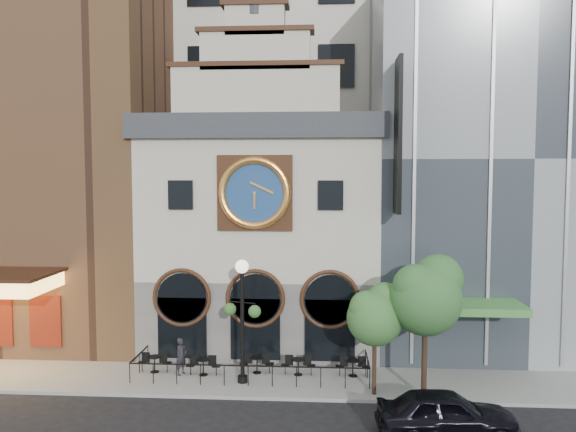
# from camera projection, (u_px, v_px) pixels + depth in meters

# --- Properties ---
(ground) EXTENTS (120.00, 120.00, 0.00)m
(ground) POSITION_uv_depth(u_px,v_px,m) (244.00, 400.00, 23.42)
(ground) COLOR black
(ground) RESTS_ON ground
(sidewalk) EXTENTS (44.00, 5.00, 0.15)m
(sidewalk) POSITION_uv_depth(u_px,v_px,m) (252.00, 377.00, 25.90)
(sidewalk) COLOR gray
(sidewalk) RESTS_ON ground
(clock_building) EXTENTS (12.60, 8.78, 18.65)m
(clock_building) POSITION_uv_depth(u_px,v_px,m) (264.00, 225.00, 30.74)
(clock_building) COLOR #605E5B
(clock_building) RESTS_ON ground
(theater_building) EXTENTS (14.00, 15.60, 25.00)m
(theater_building) POSITION_uv_depth(u_px,v_px,m) (49.00, 121.00, 33.27)
(theater_building) COLOR brown
(theater_building) RESTS_ON ground
(retail_building) EXTENTS (14.00, 14.40, 20.00)m
(retail_building) POSITION_uv_depth(u_px,v_px,m) (495.00, 162.00, 31.83)
(retail_building) COLOR gray
(retail_building) RESTS_ON ground
(office_tower) EXTENTS (20.00, 16.00, 40.00)m
(office_tower) POSITION_uv_depth(u_px,v_px,m) (281.00, 34.00, 41.92)
(office_tower) COLOR beige
(office_tower) RESTS_ON ground
(cafe_railing) EXTENTS (10.60, 2.60, 0.90)m
(cafe_railing) POSITION_uv_depth(u_px,v_px,m) (252.00, 366.00, 25.87)
(cafe_railing) COLOR black
(cafe_railing) RESTS_ON sidewalk
(bistro_0) EXTENTS (1.58, 0.68, 0.90)m
(bistro_0) POSITION_uv_depth(u_px,v_px,m) (155.00, 363.00, 26.30)
(bistro_0) COLOR black
(bistro_0) RESTS_ON sidewalk
(bistro_1) EXTENTS (1.58, 0.68, 0.90)m
(bistro_1) POSITION_uv_depth(u_px,v_px,m) (203.00, 365.00, 25.91)
(bistro_1) COLOR black
(bistro_1) RESTS_ON sidewalk
(bistro_2) EXTENTS (1.58, 0.68, 0.90)m
(bistro_2) POSITION_uv_depth(u_px,v_px,m) (257.00, 363.00, 26.20)
(bistro_2) COLOR black
(bistro_2) RESTS_ON sidewalk
(bistro_3) EXTENTS (1.58, 0.68, 0.90)m
(bistro_3) POSITION_uv_depth(u_px,v_px,m) (298.00, 365.00, 25.93)
(bistro_3) COLOR black
(bistro_3) RESTS_ON sidewalk
(bistro_4) EXTENTS (1.58, 0.68, 0.90)m
(bistro_4) POSITION_uv_depth(u_px,v_px,m) (353.00, 366.00, 25.77)
(bistro_4) COLOR black
(bistro_4) RESTS_ON sidewalk
(car_right) EXTENTS (5.08, 2.26, 1.70)m
(car_right) POSITION_uv_depth(u_px,v_px,m) (446.00, 414.00, 20.07)
(car_right) COLOR black
(car_right) RESTS_ON ground
(pedestrian) EXTENTS (0.65, 0.74, 1.71)m
(pedestrian) POSITION_uv_depth(u_px,v_px,m) (181.00, 356.00, 25.99)
(pedestrian) COLOR black
(pedestrian) RESTS_ON sidewalk
(lamppost) EXTENTS (1.72, 0.91, 5.52)m
(lamppost) POSITION_uv_depth(u_px,v_px,m) (242.00, 307.00, 24.81)
(lamppost) COLOR black
(lamppost) RESTS_ON sidewalk
(tree_left) EXTENTS (3.10, 2.99, 5.97)m
(tree_left) POSITION_uv_depth(u_px,v_px,m) (427.00, 293.00, 23.06)
(tree_left) COLOR #382619
(tree_left) RESTS_ON sidewalk
(tree_right) EXTENTS (2.45, 2.36, 4.72)m
(tree_right) POSITION_uv_depth(u_px,v_px,m) (376.00, 313.00, 23.50)
(tree_right) COLOR #382619
(tree_right) RESTS_ON sidewalk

